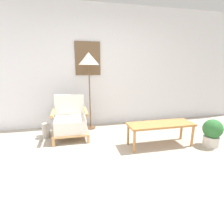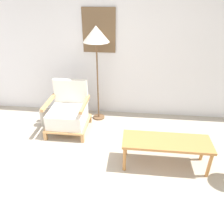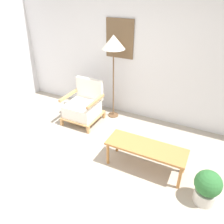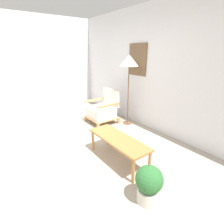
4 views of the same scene
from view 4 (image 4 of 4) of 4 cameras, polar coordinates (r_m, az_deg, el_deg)
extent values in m
plane|color=#A89E8E|center=(3.30, -17.77, -13.61)|extent=(14.00, 14.00, 0.00)
cube|color=silver|center=(4.08, 12.44, 13.36)|extent=(8.00, 0.06, 2.70)
cube|color=brown|center=(4.30, 8.32, 16.55)|extent=(0.56, 0.02, 0.72)
cube|color=silver|center=(5.57, -23.78, 13.70)|extent=(0.06, 8.00, 2.70)
cube|color=tan|center=(4.61, -8.63, -2.23)|extent=(0.05, 0.05, 0.13)
cube|color=tan|center=(4.11, -4.57, -4.79)|extent=(0.05, 0.05, 0.13)
cube|color=tan|center=(4.90, -2.28, -0.69)|extent=(0.05, 0.05, 0.13)
cube|color=tan|center=(4.44, 2.19, -2.88)|extent=(0.05, 0.05, 0.13)
cube|color=tan|center=(4.48, -3.34, -1.58)|extent=(0.67, 0.67, 0.03)
cube|color=white|center=(4.42, -3.60, 0.04)|extent=(0.59, 0.57, 0.25)
cube|color=white|center=(4.49, -0.32, 4.82)|extent=(0.59, 0.08, 0.42)
cube|color=tan|center=(4.60, -5.50, 3.96)|extent=(0.05, 0.61, 0.05)
cube|color=tan|center=(4.11, -1.14, 2.18)|extent=(0.05, 0.61, 0.05)
cylinder|color=brown|center=(4.47, 5.02, -3.53)|extent=(0.22, 0.22, 0.03)
cylinder|color=brown|center=(4.25, 5.29, 5.29)|extent=(0.03, 0.03, 1.39)
cone|color=beige|center=(4.13, 5.65, 16.40)|extent=(0.43, 0.43, 0.25)
cube|color=#B2753D|center=(2.85, 2.03, -8.87)|extent=(1.16, 0.41, 0.04)
cylinder|color=#B2753D|center=(3.27, -6.28, -9.19)|extent=(0.04, 0.04, 0.38)
cylinder|color=#B2753D|center=(2.53, 6.93, -18.68)|extent=(0.04, 0.04, 0.38)
cylinder|color=#B2753D|center=(3.42, -1.52, -7.70)|extent=(0.04, 0.04, 0.38)
cylinder|color=#B2753D|center=(2.73, 12.16, -15.91)|extent=(0.04, 0.04, 0.38)
cylinder|color=#9E998E|center=(4.93, -5.15, 0.35)|extent=(0.14, 0.14, 0.30)
cylinder|color=beige|center=(2.39, 11.63, -24.95)|extent=(0.27, 0.27, 0.18)
sphere|color=#2D6B33|center=(2.23, 12.05, -20.67)|extent=(0.33, 0.33, 0.33)
camera|label=1|loc=(3.63, -53.61, 5.69)|focal=28.00mm
camera|label=2|loc=(2.60, -58.96, 19.56)|focal=35.00mm
camera|label=3|loc=(1.70, -78.83, 28.82)|focal=35.00mm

